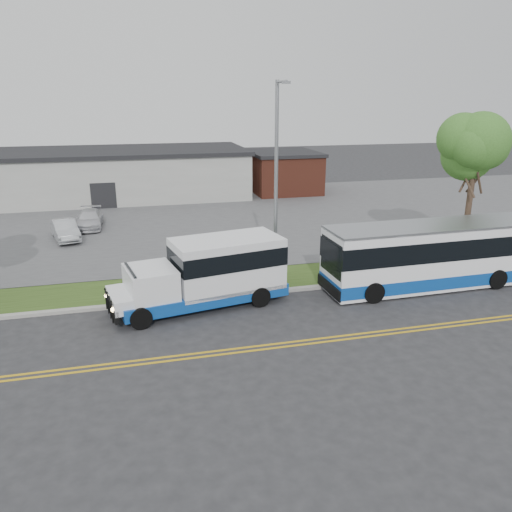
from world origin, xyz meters
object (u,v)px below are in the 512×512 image
object	(u,v)px
tree_east	(476,150)
parked_car_b	(89,219)
streetlight_near	(277,177)
transit_bus	(437,255)
parked_car_a	(65,230)
shuttle_bus	(211,271)

from	to	relation	value
tree_east	parked_car_b	world-z (taller)	tree_east
streetlight_near	transit_bus	bearing A→B (deg)	-19.14
tree_east	parked_car_a	bearing A→B (deg)	155.80
tree_east	parked_car_a	size ratio (longest dim) A/B	2.15
streetlight_near	parked_car_b	xyz separation A→B (m)	(-9.75, 13.03, -4.53)
parked_car_a	parked_car_b	world-z (taller)	parked_car_a
streetlight_near	tree_east	bearing A→B (deg)	1.42
transit_bus	parked_car_b	size ratio (longest dim) A/B	2.73
parked_car_b	parked_car_a	bearing A→B (deg)	-114.01
transit_bus	parked_car_b	world-z (taller)	transit_bus
transit_bus	parked_car_a	world-z (taller)	transit_bus
transit_bus	streetlight_near	bearing A→B (deg)	159.66
tree_east	parked_car_b	distance (m)	24.97
parked_car_a	parked_car_b	bearing A→B (deg)	50.37
parked_car_a	shuttle_bus	bearing A→B (deg)	-73.84
parked_car_b	transit_bus	bearing A→B (deg)	-41.55
parked_car_b	shuttle_bus	bearing A→B (deg)	-67.30
shuttle_bus	parked_car_a	xyz separation A→B (m)	(-7.46, 12.41, -0.84)
shuttle_bus	transit_bus	bearing A→B (deg)	-12.66
tree_east	transit_bus	distance (m)	6.52
shuttle_bus	parked_car_a	bearing A→B (deg)	110.16
shuttle_bus	transit_bus	xyz separation A→B (m)	(10.99, -0.35, -0.01)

